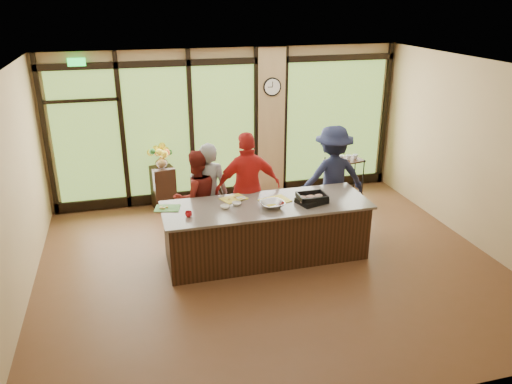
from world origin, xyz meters
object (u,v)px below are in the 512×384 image
island_base (266,232)px  bar_cart (343,175)px  cook_left (209,193)px  cook_right (332,177)px  flower_stand (163,187)px  roasting_pan (312,200)px

island_base → bar_cart: 2.75m
cook_left → cook_right: size_ratio=0.93×
flower_stand → bar_cart: 3.56m
cook_left → cook_right: bearing=-161.5°
island_base → cook_left: bearing=131.5°
flower_stand → island_base: bearing=-71.4°
cook_left → flower_stand: size_ratio=2.07×
cook_left → bar_cart: bearing=-143.3°
roasting_pan → cook_right: bearing=34.8°
island_base → roasting_pan: 0.87m
bar_cart → cook_right: bearing=-136.5°
island_base → roasting_pan: roasting_pan is taller
island_base → cook_right: size_ratio=1.67×
bar_cart → roasting_pan: bearing=-138.0°
island_base → roasting_pan: (0.69, -0.14, 0.52)m
island_base → roasting_pan: bearing=-11.3°
cook_left → cook_right: 2.20m
island_base → flower_stand: 2.81m
cook_right → cook_left: bearing=1.6°
cook_left → bar_cart: 3.01m
bar_cart → flower_stand: bearing=157.6°
island_base → cook_left: 1.20m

